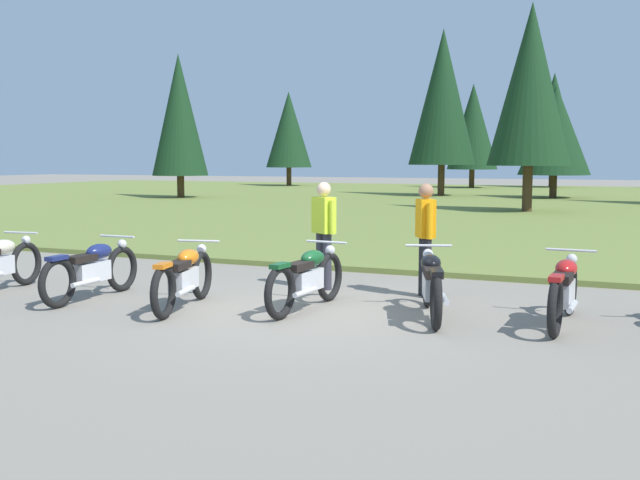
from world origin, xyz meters
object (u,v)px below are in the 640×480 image
(motorcycle_red, at_px, (564,290))
(rider_with_back_turned, at_px, (324,229))
(motorcycle_orange, at_px, (184,277))
(motorcycle_black, at_px, (432,284))
(motorcycle_navy, at_px, (92,269))
(motorcycle_british_green, at_px, (307,277))
(rider_in_hivis_vest, at_px, (425,233))

(motorcycle_red, distance_m, rider_with_back_turned, 3.90)
(motorcycle_orange, height_order, motorcycle_red, same)
(motorcycle_orange, distance_m, rider_with_back_turned, 2.48)
(motorcycle_black, height_order, motorcycle_red, same)
(motorcycle_navy, relative_size, motorcycle_black, 1.04)
(motorcycle_british_green, bearing_deg, rider_with_back_turned, 104.87)
(rider_in_hivis_vest, bearing_deg, motorcycle_navy, -154.49)
(motorcycle_orange, bearing_deg, motorcycle_british_green, 20.41)
(motorcycle_navy, xyz_separation_m, motorcycle_red, (6.43, 0.90, 0.00))
(rider_with_back_turned, bearing_deg, motorcycle_black, -33.54)
(motorcycle_black, relative_size, rider_with_back_turned, 1.21)
(motorcycle_red, bearing_deg, motorcycle_orange, -168.92)
(motorcycle_british_green, xyz_separation_m, motorcycle_black, (1.67, 0.18, 0.00))
(rider_in_hivis_vest, bearing_deg, motorcycle_orange, -142.51)
(motorcycle_british_green, bearing_deg, motorcycle_black, 6.04)
(motorcycle_red, relative_size, rider_in_hivis_vest, 1.26)
(motorcycle_navy, height_order, motorcycle_black, same)
(motorcycle_navy, relative_size, motorcycle_red, 1.00)
(motorcycle_british_green, relative_size, motorcycle_black, 1.04)
(rider_with_back_turned, bearing_deg, motorcycle_navy, -142.66)
(motorcycle_navy, bearing_deg, rider_in_hivis_vest, 25.51)
(motorcycle_british_green, bearing_deg, motorcycle_navy, -170.30)
(motorcycle_orange, height_order, rider_in_hivis_vest, rider_in_hivis_vest)
(motorcycle_orange, bearing_deg, rider_in_hivis_vest, 37.49)
(motorcycle_navy, height_order, motorcycle_red, same)
(motorcycle_black, bearing_deg, motorcycle_orange, -166.80)
(motorcycle_navy, height_order, rider_in_hivis_vest, rider_in_hivis_vest)
(motorcycle_red, xyz_separation_m, rider_in_hivis_vest, (-2.06, 1.18, 0.51))
(motorcycle_british_green, bearing_deg, motorcycle_red, 6.36)
(motorcycle_orange, bearing_deg, motorcycle_black, 13.20)
(motorcycle_red, bearing_deg, rider_with_back_turned, 162.02)
(motorcycle_orange, distance_m, motorcycle_black, 3.32)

